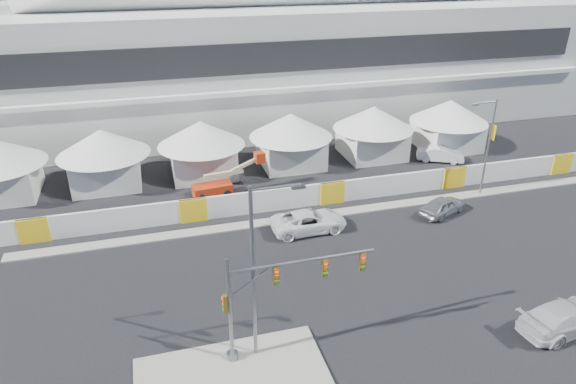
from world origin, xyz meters
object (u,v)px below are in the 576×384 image
object	(u,v)px
pickup_curb	(309,221)
lot_car_a	(440,154)
boom_lift	(219,185)
pickup_near	(566,317)
streetlight_curb	(487,141)
streetlight_median	(258,263)
traffic_mast	(266,299)
sedan_silver	(443,206)

from	to	relation	value
pickup_curb	lot_car_a	world-z (taller)	pickup_curb
boom_lift	pickup_curb	bearing A→B (deg)	-62.63
pickup_near	boom_lift	distance (m)	28.88
boom_lift	streetlight_curb	bearing A→B (deg)	-22.76
pickup_near	streetlight_median	world-z (taller)	streetlight_median
pickup_curb	traffic_mast	bearing A→B (deg)	151.30
streetlight_median	streetlight_curb	bearing A→B (deg)	31.14
pickup_near	boom_lift	size ratio (longest dim) A/B	0.88
pickup_curb	pickup_near	size ratio (longest dim) A/B	0.99
lot_car_a	sedan_silver	bearing A→B (deg)	176.88
lot_car_a	boom_lift	size ratio (longest dim) A/B	0.69
lot_car_a	streetlight_curb	distance (m)	9.12
sedan_silver	streetlight_median	bearing A→B (deg)	99.73
lot_car_a	traffic_mast	world-z (taller)	traffic_mast
traffic_mast	streetlight_curb	world-z (taller)	streetlight_curb
traffic_mast	pickup_near	bearing A→B (deg)	-9.15
lot_car_a	pickup_curb	bearing A→B (deg)	146.27
pickup_near	streetlight_median	distance (m)	18.60
sedan_silver	pickup_curb	bearing A→B (deg)	65.16
pickup_curb	streetlight_median	world-z (taller)	streetlight_median
sedan_silver	boom_lift	size ratio (longest dim) A/B	0.66
streetlight_curb	sedan_silver	bearing A→B (deg)	-154.44
boom_lift	traffic_mast	bearing A→B (deg)	-98.81
sedan_silver	lot_car_a	xyz separation A→B (m)	(5.96, 10.47, 0.02)
sedan_silver	boom_lift	bearing A→B (deg)	40.26
pickup_near	boom_lift	world-z (taller)	boom_lift
traffic_mast	pickup_curb	bearing A→B (deg)	62.48
sedan_silver	lot_car_a	size ratio (longest dim) A/B	0.95
sedan_silver	streetlight_curb	size ratio (longest dim) A/B	0.51
pickup_curb	pickup_near	distance (m)	18.64
sedan_silver	streetlight_curb	xyz separation A→B (m)	(5.18, 2.48, 4.35)
streetlight_curb	boom_lift	distance (m)	23.89
pickup_curb	traffic_mast	xyz separation A→B (m)	(-6.42, -12.32, 2.91)
pickup_near	streetlight_curb	bearing A→B (deg)	-26.68
streetlight_curb	pickup_near	bearing A→B (deg)	-109.05
pickup_near	streetlight_median	xyz separation A→B (m)	(-17.65, 2.94, 5.10)
pickup_near	traffic_mast	world-z (taller)	traffic_mast
streetlight_median	traffic_mast	bearing A→B (deg)	-25.19
boom_lift	streetlight_median	bearing A→B (deg)	-99.69
sedan_silver	boom_lift	world-z (taller)	boom_lift
pickup_near	traffic_mast	bearing A→B (deg)	73.22
pickup_curb	pickup_near	bearing A→B (deg)	-145.34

